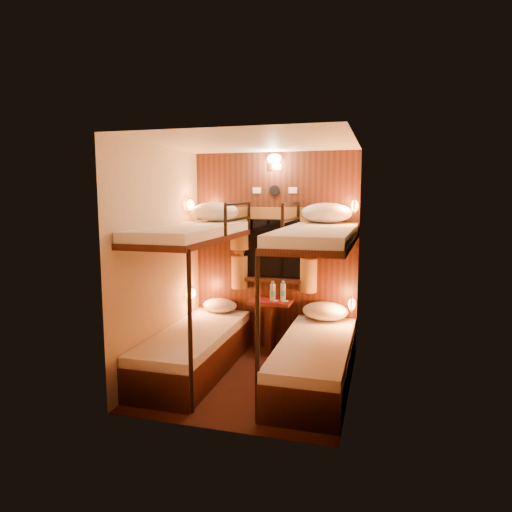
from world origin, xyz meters
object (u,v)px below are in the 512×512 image
(table, at_px, (271,319))
(bottle_right, at_px, (283,292))
(bunk_right, at_px, (315,330))
(bottle_left, at_px, (273,293))
(bunk_left, at_px, (195,321))

(table, distance_m, bottle_right, 0.37)
(bunk_right, bearing_deg, bottle_right, 121.71)
(bunk_right, bearing_deg, bottle_left, 129.87)
(bottle_right, bearing_deg, table, -164.37)
(table, bearing_deg, bunk_left, -129.67)
(bottle_left, relative_size, bottle_right, 1.02)
(bunk_left, bearing_deg, bottle_left, 47.11)
(bunk_left, bearing_deg, bunk_right, 0.00)
(bunk_left, xyz_separation_m, table, (0.65, 0.78, -0.14))
(bunk_left, xyz_separation_m, bunk_right, (1.30, 0.00, 0.00))
(bottle_right, bearing_deg, bunk_right, -58.29)
(bunk_left, distance_m, table, 1.02)
(bunk_right, xyz_separation_m, bottle_left, (-0.61, 0.73, 0.19))
(bunk_right, height_order, bottle_left, bunk_right)
(bottle_right, bearing_deg, bunk_left, -133.87)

